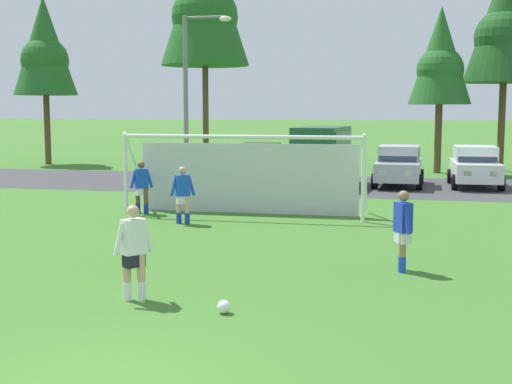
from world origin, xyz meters
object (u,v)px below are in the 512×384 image
object	(u,v)px
parked_car_slot_far_left	(260,162)
street_lamp	(190,102)
parked_car_slot_left	(321,155)
parked_car_slot_center	(475,166)
soccer_goal	(246,173)
player_striker_near	(134,253)
player_midfield_center	(142,187)
player_winger_left	(403,231)
player_defender_far	(183,195)
parked_car_slot_center_left	(399,166)
soccer_ball	(224,307)

from	to	relation	value
parked_car_slot_far_left	street_lamp	bearing A→B (deg)	-107.62
parked_car_slot_far_left	parked_car_slot_left	size ratio (longest dim) A/B	0.88
parked_car_slot_center	soccer_goal	bearing A→B (deg)	-128.38
player_striker_near	parked_car_slot_far_left	xyz separation A→B (m)	(-2.27, 19.89, 0.05)
player_midfield_center	player_winger_left	size ratio (longest dim) A/B	1.00
soccer_goal	parked_car_slot_far_left	distance (m)	10.12
player_midfield_center	street_lamp	world-z (taller)	street_lamp
player_midfield_center	parked_car_slot_center	size ratio (longest dim) A/B	0.39
player_defender_far	parked_car_slot_center_left	xyz separation A→B (m)	(5.76, 11.41, 0.05)
player_striker_near	parked_car_slot_center	bearing A→B (deg)	70.01
soccer_ball	player_defender_far	distance (m)	8.91
parked_car_slot_center	street_lamp	distance (m)	12.25
soccer_goal	street_lamp	world-z (taller)	street_lamp
parked_car_slot_left	player_defender_far	bearing A→B (deg)	-103.46
player_midfield_center	player_defender_far	size ratio (longest dim) A/B	1.00
player_winger_left	parked_car_slot_center	bearing A→B (deg)	80.68
player_winger_left	player_striker_near	bearing A→B (deg)	-144.12
soccer_ball	parked_car_slot_far_left	distance (m)	20.72
soccer_ball	player_midfield_center	xyz separation A→B (m)	(-5.41, 9.73, 0.71)
player_striker_near	parked_car_slot_far_left	size ratio (longest dim) A/B	0.38
parked_car_slot_left	soccer_goal	bearing A→B (deg)	-98.29
street_lamp	soccer_ball	bearing A→B (deg)	-69.81
player_winger_left	parked_car_slot_center_left	distance (m)	15.96
player_winger_left	street_lamp	size ratio (longest dim) A/B	0.24
parked_car_slot_center	player_defender_far	bearing A→B (deg)	-127.07
player_striker_near	parked_car_slot_left	size ratio (longest dim) A/B	0.33
soccer_ball	player_striker_near	size ratio (longest dim) A/B	0.13
player_midfield_center	soccer_ball	bearing A→B (deg)	-60.94
player_striker_near	player_defender_far	world-z (taller)	same
parked_car_slot_center_left	player_winger_left	bearing A→B (deg)	-88.35
parked_car_slot_left	street_lamp	xyz separation A→B (m)	(-4.63, -3.53, 2.21)
player_defender_far	player_winger_left	world-z (taller)	same
player_defender_far	parked_car_slot_left	xyz separation A→B (m)	(2.54, 10.60, 0.52)
player_striker_near	player_winger_left	world-z (taller)	same
soccer_ball	parked_car_slot_center	size ratio (longest dim) A/B	0.05
parked_car_slot_far_left	parked_car_slot_left	distance (m)	3.42
player_striker_near	player_winger_left	distance (m)	5.46
soccer_ball	parked_car_slot_center	bearing A→B (deg)	74.87
parked_car_slot_left	parked_car_slot_far_left	bearing A→B (deg)	152.64
parked_car_slot_far_left	parked_car_slot_center	world-z (taller)	same
parked_car_slot_left	player_midfield_center	bearing A→B (deg)	-116.16
player_midfield_center	player_defender_far	distance (m)	2.46
soccer_ball	player_striker_near	xyz separation A→B (m)	(-1.71, 0.42, 0.71)
parked_car_slot_center	street_lamp	size ratio (longest dim) A/B	0.62
player_striker_near	parked_car_slot_center	xyz separation A→B (m)	(7.10, 19.51, 0.05)
player_midfield_center	parked_car_slot_left	distance (m)	10.07
player_winger_left	parked_car_slot_left	size ratio (longest dim) A/B	0.33
soccer_goal	parked_car_slot_far_left	xyz separation A→B (m)	(-1.79, 9.96, -0.42)
parked_car_slot_left	parked_car_slot_center	xyz separation A→B (m)	(6.36, 1.18, -0.47)
parked_car_slot_far_left	player_defender_far	bearing A→B (deg)	-87.76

